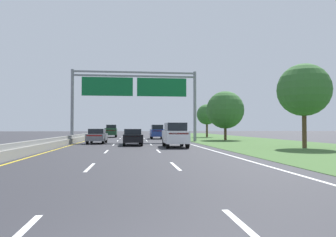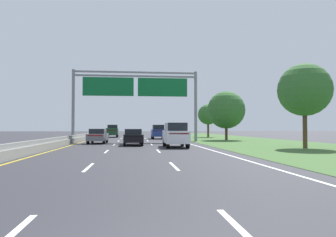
# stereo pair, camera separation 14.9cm
# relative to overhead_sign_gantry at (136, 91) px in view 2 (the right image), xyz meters

# --- Properties ---
(ground_plane) EXTENTS (220.00, 220.00, 0.00)m
(ground_plane) POSITION_rel_overhead_sign_gantry_xyz_m (-0.30, 0.11, -6.17)
(ground_plane) COLOR #2B2B30
(lane_striping) EXTENTS (11.96, 106.00, 0.01)m
(lane_striping) POSITION_rel_overhead_sign_gantry_xyz_m (-0.30, -0.35, -6.16)
(lane_striping) COLOR white
(lane_striping) RESTS_ON ground
(grass_verge_right) EXTENTS (14.00, 110.00, 0.02)m
(grass_verge_right) POSITION_rel_overhead_sign_gantry_xyz_m (13.65, 0.11, -6.16)
(grass_verge_right) COLOR #3D602D
(grass_verge_right) RESTS_ON ground
(median_barrier_concrete) EXTENTS (0.60, 110.00, 0.85)m
(median_barrier_concrete) POSITION_rel_overhead_sign_gantry_xyz_m (-6.90, 0.11, -5.81)
(median_barrier_concrete) COLOR gray
(median_barrier_concrete) RESTS_ON ground
(overhead_sign_gantry) EXTENTS (15.06, 0.42, 8.60)m
(overhead_sign_gantry) POSITION_rel_overhead_sign_gantry_xyz_m (0.00, 0.00, 0.00)
(overhead_sign_gantry) COLOR gray
(overhead_sign_gantry) RESTS_ON ground
(pickup_truck_darkgreen) EXTENTS (2.11, 5.44, 2.20)m
(pickup_truck_darkgreen) POSITION_rel_overhead_sign_gantry_xyz_m (-3.97, 18.59, -5.09)
(pickup_truck_darkgreen) COLOR #193D23
(pickup_truck_darkgreen) RESTS_ON ground
(car_black_centre_lane_sedan) EXTENTS (1.94, 4.45, 1.57)m
(car_black_centre_lane_sedan) POSITION_rel_overhead_sign_gantry_xyz_m (-0.30, -7.60, -5.35)
(car_black_centre_lane_sedan) COLOR black
(car_black_centre_lane_sedan) RESTS_ON ground
(car_white_right_lane_suv) EXTENTS (1.95, 4.72, 2.11)m
(car_white_right_lane_suv) POSITION_rel_overhead_sign_gantry_xyz_m (3.38, -10.95, -5.07)
(car_white_right_lane_suv) COLOR silver
(car_white_right_lane_suv) RESTS_ON ground
(car_grey_left_lane_sedan) EXTENTS (1.92, 4.44, 1.57)m
(car_grey_left_lane_sedan) POSITION_rel_overhead_sign_gantry_xyz_m (-4.05, -3.64, -5.35)
(car_grey_left_lane_sedan) COLOR slate
(car_grey_left_lane_sedan) RESTS_ON ground
(car_blue_right_lane_suv) EXTENTS (1.94, 4.72, 2.11)m
(car_blue_right_lane_suv) POSITION_rel_overhead_sign_gantry_xyz_m (3.41, 9.53, -5.07)
(car_blue_right_lane_suv) COLOR navy
(car_blue_right_lane_suv) RESTS_ON ground
(roadside_tree_near) EXTENTS (4.39, 4.39, 7.05)m
(roadside_tree_near) POSITION_rel_overhead_sign_gantry_xyz_m (13.94, -13.31, -1.32)
(roadside_tree_near) COLOR #4C3823
(roadside_tree_near) RESTS_ON ground
(roadside_tree_mid) EXTENTS (5.07, 5.07, 6.63)m
(roadside_tree_mid) POSITION_rel_overhead_sign_gantry_xyz_m (12.20, 3.41, -2.08)
(roadside_tree_mid) COLOR #4C3823
(roadside_tree_mid) RESTS_ON ground
(roadside_tree_far) EXTENTS (3.59, 3.59, 5.81)m
(roadside_tree_far) POSITION_rel_overhead_sign_gantry_xyz_m (12.77, 16.34, -2.17)
(roadside_tree_far) COLOR #4C3823
(roadside_tree_far) RESTS_ON ground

